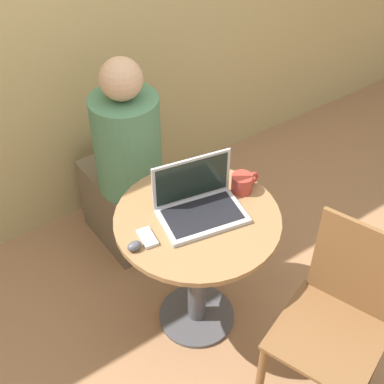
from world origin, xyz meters
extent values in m
plane|color=#9E704C|center=(0.00, 0.00, 0.00)|extent=(12.00, 12.00, 0.00)
cylinder|color=#4C4C51|center=(0.00, 0.00, 0.01)|extent=(0.38, 0.38, 0.02)
cylinder|color=#4C4C51|center=(0.00, 0.00, 0.35)|extent=(0.09, 0.09, 0.66)
cylinder|color=olive|center=(0.00, 0.00, 0.69)|extent=(0.71, 0.71, 0.02)
cube|color=#B7B7BC|center=(0.01, -0.02, 0.71)|extent=(0.39, 0.29, 0.02)
cube|color=black|center=(0.01, -0.02, 0.72)|extent=(0.34, 0.23, 0.00)
cube|color=#B7B7BC|center=(0.03, 0.09, 0.83)|extent=(0.34, 0.08, 0.21)
cube|color=black|center=(0.03, 0.09, 0.83)|extent=(0.32, 0.06, 0.19)
cube|color=silver|center=(-0.24, 0.01, 0.71)|extent=(0.07, 0.11, 0.02)
ellipsoid|color=#4C4C51|center=(-0.31, -0.01, 0.72)|extent=(0.06, 0.04, 0.04)
cylinder|color=#B2382D|center=(0.26, 0.03, 0.74)|extent=(0.09, 0.09, 0.08)
torus|color=#B2382D|center=(0.32, 0.03, 0.74)|extent=(0.06, 0.02, 0.06)
cylinder|color=brown|center=(-0.05, -0.53, 0.22)|extent=(0.04, 0.04, 0.45)
cylinder|color=brown|center=(0.29, -0.40, 0.22)|extent=(0.04, 0.04, 0.45)
cylinder|color=brown|center=(0.41, -0.74, 0.22)|extent=(0.04, 0.04, 0.45)
cube|color=brown|center=(0.18, -0.63, 0.46)|extent=(0.51, 0.51, 0.02)
cube|color=brown|center=(0.36, -0.57, 0.69)|extent=(0.14, 0.35, 0.44)
cube|color=brown|center=(0.00, 0.70, 0.23)|extent=(0.32, 0.47, 0.46)
cylinder|color=#4C7F5B|center=(0.00, 0.59, 0.72)|extent=(0.33, 0.33, 0.51)
sphere|color=tan|center=(0.00, 0.59, 1.07)|extent=(0.20, 0.20, 0.20)
camera|label=1|loc=(-0.93, -1.30, 2.26)|focal=50.00mm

